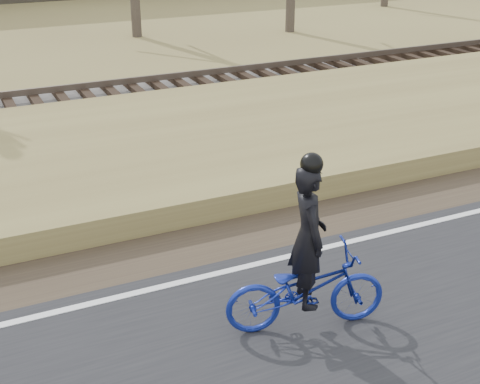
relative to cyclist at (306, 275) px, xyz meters
name	(u,v)px	position (x,y,z in m)	size (l,w,h in m)	color
ground	(149,303)	(-1.56, 1.37, -0.77)	(120.00, 120.00, 0.00)	olive
edge_line	(144,291)	(-1.56, 1.57, -0.71)	(120.00, 0.12, 0.01)	silver
shoulder	(124,260)	(-1.56, 2.57, -0.75)	(120.00, 1.60, 0.04)	#473A2B
embankment	(77,176)	(-1.56, 5.57, -0.55)	(120.00, 5.00, 0.44)	olive
ballast	(40,118)	(-1.56, 9.37, -0.55)	(120.00, 3.00, 0.45)	slate
railroad	(39,105)	(-1.56, 9.37, -0.24)	(120.00, 2.40, 0.29)	black
cyclist	(306,275)	(0.00, 0.00, 0.00)	(2.07, 1.13, 2.26)	navy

